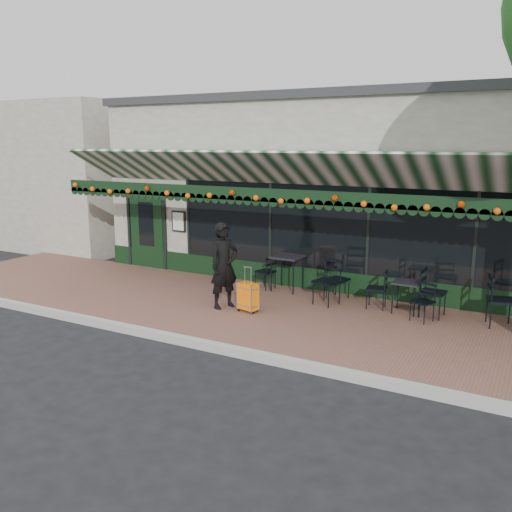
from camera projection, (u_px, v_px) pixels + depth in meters
The scene contains 16 objects.
ground at pixel (218, 350), 9.41m from camera, with size 80.00×80.00×0.00m, color black.
sidewalk at pixel (270, 314), 11.11m from camera, with size 18.00×4.00×0.15m, color brown.
curb at pixel (215, 347), 9.32m from camera, with size 18.00×0.16×0.15m, color #9E9E99.
restaurant_building at pixel (362, 187), 15.68m from camera, with size 12.00×9.60×4.50m.
neighbor_building_left at pixel (51, 171), 21.86m from camera, with size 12.00×8.00×4.80m, color #B8B4A1.
woman at pixel (224, 266), 11.16m from camera, with size 0.65×0.43×1.79m, color black.
suitcase at pixel (248, 297), 10.99m from camera, with size 0.45×0.32×0.93m.
cafe_table_a at pixel (407, 285), 10.88m from camera, with size 0.52×0.52×0.65m.
cafe_table_b at pixel (287, 259), 12.51m from camera, with size 0.67×0.67×0.82m.
chair_a_left at pixel (377, 289), 11.21m from camera, with size 0.41×0.41×0.82m, color black, non-canonical shape.
chair_a_right at pixel (433, 293), 10.66m from camera, with size 0.48×0.48×0.96m, color black, non-canonical shape.
chair_a_front at pixel (422, 302), 10.38m from camera, with size 0.38×0.38×0.76m, color black, non-canonical shape.
chair_a_extra at pixel (501, 301), 10.07m from camera, with size 0.49×0.49×0.99m, color black, non-canonical shape.
chair_b_left at pixel (265, 272), 12.71m from camera, with size 0.40×0.40×0.80m, color black, non-canonical shape.
chair_b_right at pixel (338, 280), 11.91m from camera, with size 0.42×0.42×0.85m, color black, non-canonical shape.
chair_b_front at pixel (327, 282), 11.45m from camera, with size 0.49×0.49×0.98m, color black, non-canonical shape.
Camera 1 is at (4.81, -7.48, 3.54)m, focal length 38.00 mm.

